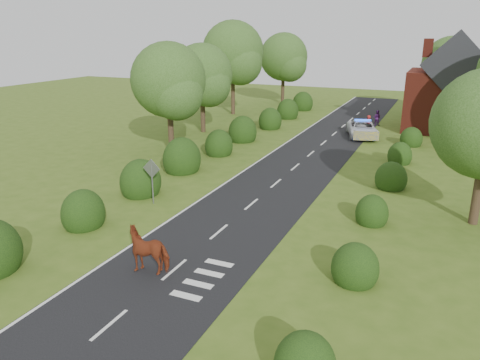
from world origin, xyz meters
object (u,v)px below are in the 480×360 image
at_px(road_sign, 152,175).
at_px(cow, 150,252).
at_px(pedestrian_purple, 377,118).
at_px(police_van, 362,129).
at_px(pedestrian_red, 368,125).

distance_m(road_sign, cow, 7.56).
bearing_deg(cow, pedestrian_purple, 160.64).
xyz_separation_m(cow, pedestrian_purple, (3.84, 33.97, 0.02)).
relative_size(cow, police_van, 0.38).
bearing_deg(pedestrian_red, cow, 65.76).
height_order(road_sign, pedestrian_purple, road_sign).
xyz_separation_m(police_van, pedestrian_purple, (0.43, 5.91, 0.05)).
xyz_separation_m(police_van, pedestrian_red, (0.27, 1.48, 0.16)).
height_order(pedestrian_red, pedestrian_purple, pedestrian_red).
relative_size(cow, pedestrian_red, 1.21).
distance_m(road_sign, police_van, 23.05).
distance_m(cow, police_van, 28.27).
distance_m(road_sign, pedestrian_purple, 28.81).
distance_m(pedestrian_red, pedestrian_purple, 4.43).
bearing_deg(pedestrian_red, road_sign, 54.38).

